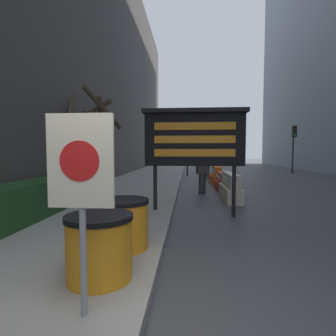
{
  "coord_description": "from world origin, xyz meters",
  "views": [
    {
      "loc": [
        0.4,
        -2.11,
        1.66
      ],
      "look_at": [
        -0.08,
        4.03,
        1.28
      ],
      "focal_mm": 28.0,
      "sensor_mm": 36.0,
      "label": 1
    }
  ],
  "objects": [
    {
      "name": "building_left_facade",
      "position": [
        -4.05,
        9.8,
        7.7
      ],
      "size": [
        0.4,
        50.4,
        15.41
      ],
      "color": "#4C4742",
      "rests_on": "ground_plane"
    },
    {
      "name": "barrel_drum_foreground",
      "position": [
        -0.65,
        0.86,
        0.54
      ],
      "size": [
        0.8,
        0.8,
        0.77
      ],
      "color": "orange",
      "rests_on": "sidewalk_left"
    },
    {
      "name": "jersey_barrier_orange_near",
      "position": [
        1.86,
        11.58,
        0.4
      ],
      "size": [
        0.58,
        1.82,
        0.9
      ],
      "color": "orange",
      "rests_on": "ground_plane"
    },
    {
      "name": "traffic_cone_mid",
      "position": [
        2.19,
        7.27,
        0.37
      ],
      "size": [
        0.42,
        0.42,
        0.75
      ],
      "color": "black",
      "rests_on": "ground_plane"
    },
    {
      "name": "jersey_barrier_cream",
      "position": [
        1.86,
        7.05,
        0.41
      ],
      "size": [
        0.54,
        2.17,
        0.92
      ],
      "color": "beige",
      "rests_on": "ground_plane"
    },
    {
      "name": "barrel_drum_middle",
      "position": [
        -0.61,
        1.86,
        0.54
      ],
      "size": [
        0.8,
        0.8,
        0.77
      ],
      "color": "orange",
      "rests_on": "sidewalk_left"
    },
    {
      "name": "hedge_strip",
      "position": [
        -3.25,
        3.72,
        0.56
      ],
      "size": [
        0.9,
        5.31,
        0.82
      ],
      "color": "#1E421E",
      "rests_on": "sidewalk_left"
    },
    {
      "name": "jersey_barrier_red_striped",
      "position": [
        1.86,
        9.35,
        0.34
      ],
      "size": [
        0.5,
        1.77,
        0.77
      ],
      "color": "red",
      "rests_on": "ground_plane"
    },
    {
      "name": "bare_tree",
      "position": [
        -3.21,
        7.28,
        2.21
      ],
      "size": [
        2.25,
        2.44,
        3.83
      ],
      "color": "#4C3D2D",
      "rests_on": "sidewalk_left"
    },
    {
      "name": "traffic_light_near_curb",
      "position": [
        0.34,
        16.01,
        2.93
      ],
      "size": [
        0.28,
        0.44,
        4.04
      ],
      "color": "#2D2D30",
      "rests_on": "ground_plane"
    },
    {
      "name": "pedestrian_passerby",
      "position": [
        1.57,
        13.97,
        1.04
      ],
      "size": [
        0.48,
        0.54,
        1.76
      ],
      "rotation": [
        0.0,
        0.0,
        2.12
      ],
      "color": "#514C42",
      "rests_on": "ground_plane"
    },
    {
      "name": "warning_sign",
      "position": [
        -0.55,
        0.14,
        1.44
      ],
      "size": [
        0.6,
        0.08,
        1.85
      ],
      "color": "gray",
      "rests_on": "sidewalk_left"
    },
    {
      "name": "message_board",
      "position": [
        0.55,
        4.61,
        2.0
      ],
      "size": [
        2.64,
        0.36,
        2.74
      ],
      "color": "black",
      "rests_on": "ground_plane"
    },
    {
      "name": "traffic_cone_near",
      "position": [
        1.82,
        13.27,
        0.34
      ],
      "size": [
        0.39,
        0.39,
        0.7
      ],
      "color": "black",
      "rests_on": "ground_plane"
    },
    {
      "name": "traffic_light_far_side",
      "position": [
        8.15,
        17.92,
        2.59
      ],
      "size": [
        0.28,
        0.45,
        3.56
      ],
      "color": "#2D2D30",
      "rests_on": "ground_plane"
    },
    {
      "name": "pedestrian_worker",
      "position": [
        0.95,
        8.22,
        0.96
      ],
      "size": [
        0.5,
        0.42,
        1.63
      ],
      "rotation": [
        0.0,
        0.0,
        0.45
      ],
      "color": "#333338",
      "rests_on": "ground_plane"
    }
  ]
}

